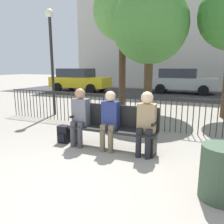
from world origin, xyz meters
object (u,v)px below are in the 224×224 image
object	(u,v)px
park_bench	(113,125)
lamp_post	(51,47)
tree_2	(123,12)
parked_car_0	(181,81)
parked_car_1	(79,80)
seated_person_2	(146,120)
tree_0	(150,26)
trash_bin	(221,173)
seated_person_1	(110,117)
seated_person_0	(80,114)
backpack	(64,134)

from	to	relation	value
park_bench	lamp_post	size ratio (longest dim) A/B	0.52
park_bench	tree_2	xyz separation A→B (m)	(-1.54, 4.72, 3.38)
parked_car_0	parked_car_1	size ratio (longest dim) A/B	1.00
park_bench	seated_person_2	size ratio (longest dim) A/B	1.51
tree_0	trash_bin	distance (m)	6.28
park_bench	parked_car_1	size ratio (longest dim) A/B	0.45
parked_car_1	tree_0	bearing A→B (deg)	-40.62
park_bench	seated_person_2	world-z (taller)	seated_person_2
park_bench	tree_0	world-z (taller)	tree_0
tree_2	lamp_post	xyz separation A→B (m)	(-1.73, -2.44, -1.48)
tree_2	parked_car_0	xyz separation A→B (m)	(1.85, 6.34, -3.04)
seated_person_1	parked_car_0	world-z (taller)	parked_car_0
parked_car_0	parked_car_1	bearing A→B (deg)	-166.08
parked_car_1	park_bench	bearing A→B (deg)	-55.17
seated_person_0	parked_car_0	world-z (taller)	parked_car_0
backpack	parked_car_1	size ratio (longest dim) A/B	0.09
seated_person_0	seated_person_2	world-z (taller)	seated_person_0
seated_person_2	seated_person_0	bearing A→B (deg)	179.99
park_bench	trash_bin	world-z (taller)	park_bench
seated_person_2	tree_2	xyz separation A→B (m)	(-2.28, 4.84, 3.16)
tree_0	parked_car_0	world-z (taller)	tree_0
tree_0	seated_person_0	bearing A→B (deg)	-97.00
tree_2	trash_bin	size ratio (longest dim) A/B	7.02
parked_car_0	seated_person_1	bearing A→B (deg)	-91.73
park_bench	trash_bin	xyz separation A→B (m)	(2.00, -1.19, -0.13)
lamp_post	tree_2	bearing A→B (deg)	54.74
backpack	tree_2	bearing A→B (deg)	94.33
tree_0	parked_car_0	distance (m)	7.47
seated_person_0	seated_person_1	bearing A→B (deg)	-0.11
lamp_post	backpack	bearing A→B (deg)	-49.05
seated_person_2	lamp_post	size ratio (longest dim) A/B	0.35
seated_person_0	trash_bin	bearing A→B (deg)	-21.19
park_bench	parked_car_0	bearing A→B (deg)	88.40
seated_person_2	parked_car_0	size ratio (longest dim) A/B	0.30
lamp_post	trash_bin	size ratio (longest dim) A/B	4.98
seated_person_2	tree_2	world-z (taller)	tree_2
tree_2	lamp_post	bearing A→B (deg)	-125.26
parked_car_0	trash_bin	xyz separation A→B (m)	(1.69, -12.25, -0.48)
seated_person_1	parked_car_1	xyz separation A→B (m)	(-6.49, 9.50, 0.15)
park_bench	lamp_post	bearing A→B (deg)	145.23
seated_person_0	backpack	size ratio (longest dim) A/B	3.18
seated_person_1	backpack	xyz separation A→B (m)	(-1.15, -0.02, -0.50)
seated_person_2	trash_bin	distance (m)	1.69
backpack	trash_bin	size ratio (longest dim) A/B	0.55
parked_car_0	trash_bin	world-z (taller)	parked_car_0
seated_person_0	tree_0	distance (m)	4.80
seated_person_2	lamp_post	xyz separation A→B (m)	(-4.00, 2.40, 1.69)
parked_car_1	parked_car_0	bearing A→B (deg)	13.92
parked_car_1	seated_person_0	bearing A→B (deg)	-58.68
park_bench	tree_0	xyz separation A→B (m)	(-0.23, 3.98, 2.66)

